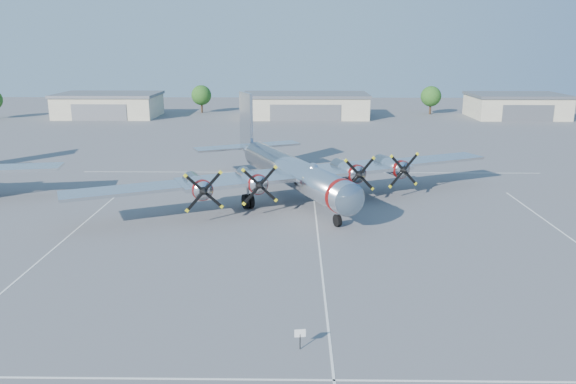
{
  "coord_description": "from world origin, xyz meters",
  "views": [
    {
      "loc": [
        -1.95,
        -46.92,
        16.47
      ],
      "look_at": [
        -2.69,
        2.93,
        3.2
      ],
      "focal_mm": 35.0,
      "sensor_mm": 36.0,
      "label": 1
    }
  ],
  "objects_px": {
    "hangar_west": "(109,105)",
    "tree_east": "(431,96)",
    "tree_west": "(201,95)",
    "main_bomber_b29": "(289,197)",
    "info_placard": "(300,335)",
    "hangar_center": "(305,105)",
    "hangar_east": "(516,106)"
  },
  "relations": [
    {
      "from": "hangar_east",
      "to": "info_placard",
      "type": "relative_size",
      "value": 17.09
    },
    {
      "from": "hangar_west",
      "to": "info_placard",
      "type": "distance_m",
      "value": 109.9
    },
    {
      "from": "hangar_east",
      "to": "tree_east",
      "type": "height_order",
      "value": "tree_east"
    },
    {
      "from": "hangar_west",
      "to": "hangar_center",
      "type": "distance_m",
      "value": 45.0
    },
    {
      "from": "tree_west",
      "to": "info_placard",
      "type": "bearing_deg",
      "value": -77.94
    },
    {
      "from": "hangar_west",
      "to": "main_bomber_b29",
      "type": "bearing_deg",
      "value": -58.63
    },
    {
      "from": "hangar_west",
      "to": "hangar_east",
      "type": "bearing_deg",
      "value": 0.0
    },
    {
      "from": "hangar_center",
      "to": "tree_west",
      "type": "height_order",
      "value": "tree_west"
    },
    {
      "from": "hangar_east",
      "to": "info_placard",
      "type": "xyz_separation_m",
      "value": [
        -49.7,
        -100.99,
        -1.87
      ]
    },
    {
      "from": "hangar_east",
      "to": "info_placard",
      "type": "distance_m",
      "value": 112.57
    },
    {
      "from": "tree_west",
      "to": "hangar_center",
      "type": "bearing_deg",
      "value": -17.82
    },
    {
      "from": "hangar_east",
      "to": "main_bomber_b29",
      "type": "bearing_deg",
      "value": -126.17
    },
    {
      "from": "hangar_center",
      "to": "info_placard",
      "type": "bearing_deg",
      "value": -90.96
    },
    {
      "from": "hangar_west",
      "to": "hangar_center",
      "type": "bearing_deg",
      "value": -0.0
    },
    {
      "from": "hangar_east",
      "to": "info_placard",
      "type": "height_order",
      "value": "hangar_east"
    },
    {
      "from": "tree_east",
      "to": "main_bomber_b29",
      "type": "height_order",
      "value": "tree_east"
    },
    {
      "from": "hangar_center",
      "to": "tree_east",
      "type": "bearing_deg",
      "value": 11.38
    },
    {
      "from": "hangar_west",
      "to": "tree_west",
      "type": "xyz_separation_m",
      "value": [
        20.0,
        8.04,
        1.51
      ]
    },
    {
      "from": "hangar_west",
      "to": "info_placard",
      "type": "height_order",
      "value": "hangar_west"
    },
    {
      "from": "main_bomber_b29",
      "to": "hangar_east",
      "type": "bearing_deg",
      "value": 29.25
    },
    {
      "from": "hangar_east",
      "to": "tree_west",
      "type": "xyz_separation_m",
      "value": [
        -73.0,
        8.04,
        1.51
      ]
    },
    {
      "from": "hangar_center",
      "to": "info_placard",
      "type": "distance_m",
      "value": 101.02
    },
    {
      "from": "hangar_west",
      "to": "hangar_east",
      "type": "relative_size",
      "value": 1.1
    },
    {
      "from": "hangar_west",
      "to": "tree_east",
      "type": "height_order",
      "value": "tree_east"
    },
    {
      "from": "hangar_west",
      "to": "info_placard",
      "type": "relative_size",
      "value": 18.75
    },
    {
      "from": "hangar_west",
      "to": "hangar_center",
      "type": "relative_size",
      "value": 0.79
    },
    {
      "from": "tree_east",
      "to": "main_bomber_b29",
      "type": "distance_m",
      "value": 82.29
    },
    {
      "from": "hangar_center",
      "to": "main_bomber_b29",
      "type": "distance_m",
      "value": 69.46
    },
    {
      "from": "hangar_west",
      "to": "hangar_center",
      "type": "xyz_separation_m",
      "value": [
        45.0,
        -0.0,
        -0.0
      ]
    },
    {
      "from": "hangar_center",
      "to": "hangar_east",
      "type": "height_order",
      "value": "same"
    },
    {
      "from": "tree_west",
      "to": "hangar_west",
      "type": "bearing_deg",
      "value": -158.11
    },
    {
      "from": "hangar_center",
      "to": "main_bomber_b29",
      "type": "xyz_separation_m",
      "value": [
        -2.71,
        -69.36,
        -2.71
      ]
    }
  ]
}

